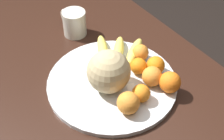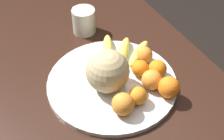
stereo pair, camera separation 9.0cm
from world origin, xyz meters
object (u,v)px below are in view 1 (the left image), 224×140
orange_front_left (152,76)px  ceramic_mug (74,23)px  orange_mid_center (170,82)px  orange_back_right (128,103)px  banana_bunch (119,51)px  orange_side_extra (140,53)px  produce_tag (132,92)px  orange_front_right (141,93)px  orange_top_small (156,65)px  orange_back_left (139,66)px  kitchen_table (90,94)px  fruit_bowl (112,82)px  melon (109,71)px

orange_front_left → ceramic_mug: ceramic_mug is taller
orange_mid_center → orange_back_right: 0.16m
banana_bunch → orange_front_left: orange_front_left is taller
orange_side_extra → produce_tag: 0.17m
orange_front_right → orange_top_small: orange_top_small is taller
produce_tag → ceramic_mug: bearing=21.9°
orange_mid_center → orange_back_right: size_ratio=0.99×
banana_bunch → ceramic_mug: 0.24m
orange_side_extra → ceramic_mug: size_ratio=0.46×
orange_back_right → orange_front_left: bearing=-69.3°
orange_front_left → orange_back_left: bearing=2.4°
orange_mid_center → kitchen_table: bearing=39.0°
fruit_bowl → orange_back_left: bearing=-99.1°
orange_mid_center → orange_side_extra: size_ratio=1.17×
orange_back_right → orange_top_small: orange_back_right is taller
banana_bunch → orange_back_left: orange_back_left is taller
orange_top_small → orange_side_extra: bearing=1.0°
melon → fruit_bowl: bearing=-54.2°
kitchen_table → produce_tag: 0.21m
fruit_bowl → orange_back_left: orange_back_left is taller
orange_front_left → fruit_bowl: bearing=50.4°
orange_back_left → orange_top_small: bearing=-122.2°
orange_back_right → fruit_bowl: bearing=-13.0°
kitchen_table → melon: melon is taller
fruit_bowl → melon: bearing=125.8°
orange_mid_center → ceramic_mug: size_ratio=0.54×
melon → banana_bunch: 0.17m
orange_front_left → produce_tag: (0.00, 0.08, -0.03)m
kitchen_table → orange_side_extra: (-0.04, -0.19, 0.14)m
orange_side_extra → orange_front_right: bearing=142.9°
orange_front_right → orange_back_right: orange_back_right is taller
produce_tag → orange_top_small: bearing=-51.5°
fruit_bowl → melon: 0.08m
banana_bunch → orange_top_small: 0.15m
fruit_bowl → melon: (-0.02, 0.02, 0.08)m
fruit_bowl → ceramic_mug: bearing=-6.4°
fruit_bowl → orange_side_extra: size_ratio=7.31×
orange_side_extra → produce_tag: (-0.12, 0.12, -0.03)m
banana_bunch → orange_side_extra: bearing=-99.7°
orange_mid_center → orange_back_right: same height
orange_front_left → orange_back_right: bearing=110.7°
kitchen_table → orange_back_left: size_ratio=28.19×
orange_front_right → orange_back_right: size_ratio=0.83×
orange_front_left → orange_side_extra: size_ratio=1.12×
kitchen_table → orange_top_small: (-0.13, -0.19, 0.14)m
kitchen_table → orange_front_right: size_ratio=27.58×
produce_tag → melon: bearing=62.4°
ceramic_mug → kitchen_table: bearing=161.9°
orange_front_left → orange_back_right: (-0.05, 0.13, 0.00)m
kitchen_table → orange_back_right: orange_back_right is taller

